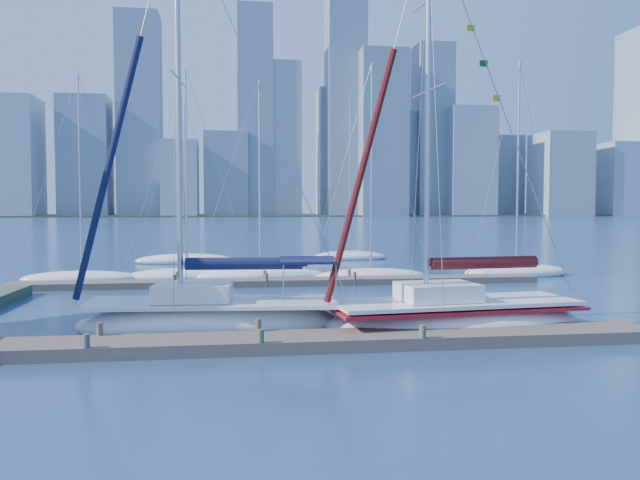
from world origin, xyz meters
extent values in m
plane|color=navy|center=(0.00, 0.00, 0.00)|extent=(700.00, 700.00, 0.00)
cube|color=#4C4237|center=(0.00, 0.00, 0.20)|extent=(26.00, 2.00, 0.40)
cube|color=#4C4237|center=(2.00, 16.00, 0.18)|extent=(30.00, 1.80, 0.36)
cube|color=#38472D|center=(0.00, 320.00, 0.00)|extent=(800.00, 100.00, 1.50)
ellipsoid|color=silver|center=(-1.55, 2.93, 0.28)|extent=(9.71, 3.82, 1.67)
cube|color=silver|center=(-1.55, 2.93, 1.06)|extent=(8.99, 3.52, 0.13)
cube|color=silver|center=(-2.21, 2.98, 1.44)|extent=(2.81, 2.22, 0.61)
cylinder|color=silver|center=(-2.66, 3.01, 8.21)|extent=(0.20, 0.20, 14.20)
cylinder|color=silver|center=(-0.41, 2.84, 2.33)|extent=(4.50, 0.45, 0.11)
cylinder|color=#0F1535|center=(-0.41, 2.84, 2.44)|extent=(4.16, 0.76, 0.44)
cube|color=#0F1535|center=(1.86, 2.67, 2.56)|extent=(2.20, 2.79, 0.09)
ellipsoid|color=silver|center=(7.07, 1.93, 0.28)|extent=(9.74, 4.03, 1.66)
cube|color=silver|center=(7.07, 1.93, 1.05)|extent=(9.02, 3.71, 0.13)
cube|color=silver|center=(6.41, 1.86, 1.44)|extent=(2.85, 2.27, 0.61)
cylinder|color=silver|center=(5.96, 1.82, 7.83)|extent=(0.20, 0.20, 13.44)
cylinder|color=silver|center=(8.20, 2.04, 2.33)|extent=(4.48, 0.56, 0.11)
cylinder|color=#3C0D0D|center=(8.20, 2.04, 2.44)|extent=(4.15, 0.85, 0.44)
cube|color=maroon|center=(7.07, 1.93, 0.86)|extent=(9.23, 3.86, 0.11)
ellipsoid|color=silver|center=(-9.79, 19.26, 0.18)|extent=(7.33, 3.24, 0.98)
cylinder|color=silver|center=(-9.79, 19.26, 6.60)|extent=(0.11, 0.11, 11.42)
ellipsoid|color=silver|center=(-3.61, 19.48, 0.20)|extent=(8.11, 3.80, 1.08)
cylinder|color=silver|center=(-3.61, 19.48, 6.89)|extent=(0.12, 0.12, 11.82)
ellipsoid|color=silver|center=(0.81, 18.84, 0.21)|extent=(8.45, 5.44, 1.16)
cylinder|color=silver|center=(0.81, 18.84, 6.60)|extent=(0.13, 0.13, 11.08)
ellipsoid|color=silver|center=(7.57, 17.94, 0.19)|extent=(7.18, 3.36, 1.05)
cylinder|color=silver|center=(7.57, 17.94, 7.08)|extent=(0.11, 0.11, 12.25)
ellipsoid|color=silver|center=(17.37, 18.73, 0.22)|extent=(7.36, 4.10, 1.19)
cylinder|color=silver|center=(17.37, 18.73, 7.43)|extent=(0.13, 0.13, 12.70)
ellipsoid|color=silver|center=(-4.59, 31.09, 0.20)|extent=(7.98, 2.91, 1.13)
cylinder|color=silver|center=(-4.59, 31.09, 6.84)|extent=(0.12, 0.12, 11.64)
ellipsoid|color=silver|center=(9.01, 32.75, 0.20)|extent=(6.74, 4.34, 1.10)
cylinder|color=silver|center=(9.01, 32.75, 7.52)|extent=(0.12, 0.12, 13.03)
cube|color=gray|center=(-96.77, 283.96, 27.35)|extent=(14.66, 23.42, 54.71)
cube|color=slate|center=(-69.73, 287.50, 28.17)|extent=(22.65, 17.63, 56.33)
cube|color=gray|center=(-47.55, 309.43, 20.32)|extent=(15.33, 17.61, 40.65)
cube|color=gray|center=(-25.94, 284.92, 18.02)|extent=(16.90, 19.81, 36.04)
cube|color=slate|center=(-4.22, 286.68, 20.27)|extent=(20.78, 16.86, 40.54)
cube|color=gray|center=(21.35, 289.48, 37.60)|extent=(21.76, 14.99, 75.20)
cube|color=gray|center=(51.90, 304.67, 32.85)|extent=(17.46, 17.46, 65.71)
cube|color=slate|center=(70.99, 278.50, 39.93)|extent=(22.44, 18.95, 79.86)
cube|color=gray|center=(91.42, 294.72, 26.52)|extent=(15.59, 17.11, 53.04)
cube|color=gray|center=(115.77, 279.60, 26.89)|extent=(22.89, 18.80, 53.79)
cube|color=slate|center=(147.05, 309.52, 21.77)|extent=(17.75, 17.52, 43.55)
cube|color=gray|center=(164.09, 278.94, 20.94)|extent=(24.37, 23.94, 41.89)
cube|color=gray|center=(194.50, 279.05, 18.73)|extent=(15.04, 21.38, 37.47)
cube|color=slate|center=(-45.00, 290.00, 48.12)|extent=(19.80, 18.00, 96.23)
cube|color=slate|center=(10.00, 290.00, 50.79)|extent=(16.95, 18.00, 101.59)
cube|color=slate|center=(55.00, 290.00, 56.80)|extent=(18.98, 18.00, 113.61)
cube|color=slate|center=(100.00, 290.00, 43.24)|extent=(18.02, 18.00, 86.47)
camera|label=1|loc=(-0.77, -19.39, 4.44)|focal=35.00mm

